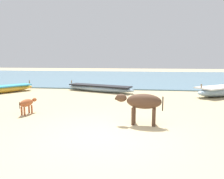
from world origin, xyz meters
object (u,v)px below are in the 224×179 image
at_px(fishing_boat_1, 99,88).
at_px(calf_near_rust, 27,103).
at_px(cow_adult_dark, 142,102).
at_px(fishing_boat_0, 2,89).

height_order(fishing_boat_1, calf_near_rust, fishing_boat_1).
distance_m(cow_adult_dark, calf_near_rust, 4.26).
bearing_deg(calf_near_rust, fishing_boat_0, 57.66).
xyz_separation_m(fishing_boat_0, calf_near_rust, (4.10, -4.46, 0.17)).
height_order(fishing_boat_0, cow_adult_dark, cow_adult_dark).
height_order(fishing_boat_0, calf_near_rust, fishing_boat_0).
bearing_deg(fishing_boat_0, fishing_boat_1, -42.87).
distance_m(fishing_boat_1, calf_near_rust, 6.00).
relative_size(fishing_boat_1, cow_adult_dark, 3.13).
xyz_separation_m(fishing_boat_0, fishing_boat_1, (5.67, 1.34, -0.01)).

